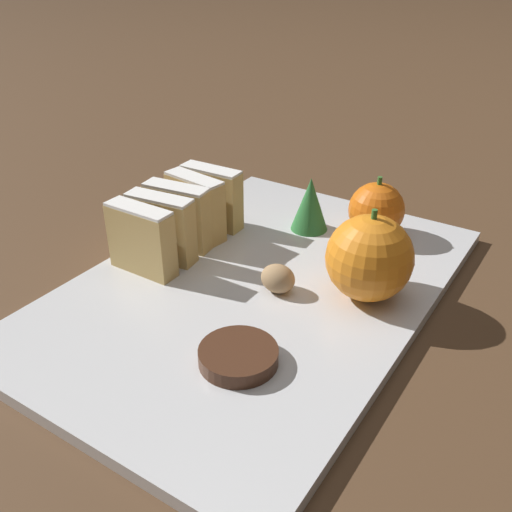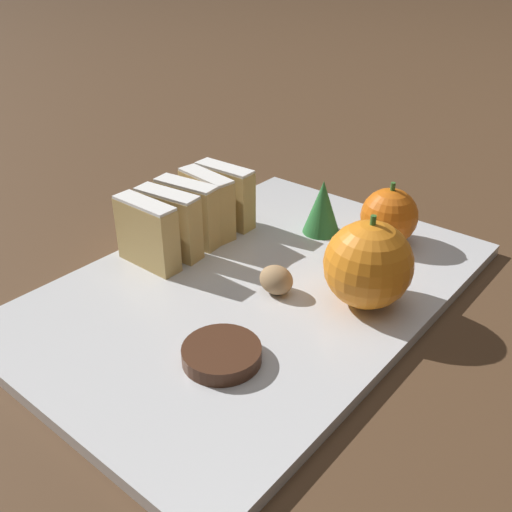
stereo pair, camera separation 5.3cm
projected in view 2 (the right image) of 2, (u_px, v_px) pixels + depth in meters
The scene contains 12 objects.
ground_plane at pixel (256, 294), 0.55m from camera, with size 6.00×6.00×0.00m, color #513823.
serving_platter at pixel (256, 288), 0.55m from camera, with size 0.31×0.45×0.01m.
stollen_slice_front at pixel (147, 234), 0.56m from camera, with size 0.07×0.02×0.07m.
stollen_slice_second at pixel (169, 223), 0.58m from camera, with size 0.07×0.03×0.07m.
stollen_slice_third at pixel (187, 213), 0.60m from camera, with size 0.07×0.03×0.07m.
stollen_slice_fourth at pixel (207, 204), 0.62m from camera, with size 0.07×0.03×0.07m.
stollen_slice_fifth at pixel (225, 195), 0.64m from camera, with size 0.07×0.02×0.07m.
orange_near at pixel (389, 216), 0.60m from camera, with size 0.06×0.06×0.07m.
orange_far at pixel (368, 265), 0.50m from camera, with size 0.08×0.08×0.09m.
walnut at pixel (275, 280), 0.52m from camera, with size 0.03×0.03×0.03m.
chocolate_cookie at pixel (222, 354), 0.44m from camera, with size 0.06×0.06×0.01m.
evergreen_sprig at pixel (322, 207), 0.62m from camera, with size 0.04×0.04×0.06m.
Camera 2 is at (0.29, -0.35, 0.30)m, focal length 40.00 mm.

